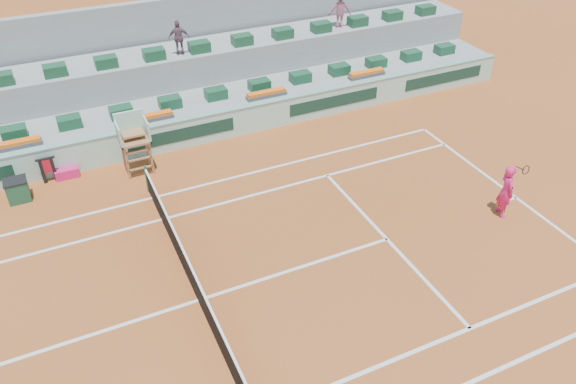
{
  "coord_description": "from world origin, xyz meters",
  "views": [
    {
      "loc": [
        -2.41,
        -11.31,
        11.91
      ],
      "look_at": [
        4.0,
        2.5,
        1.0
      ],
      "focal_mm": 35.0,
      "sensor_mm": 36.0,
      "label": 1
    }
  ],
  "objects_px": {
    "umpire_chair": "(133,135)",
    "drink_cooler_a": "(18,190)",
    "tennis_player": "(506,191)",
    "player_bag": "(67,173)"
  },
  "relations": [
    {
      "from": "umpire_chair",
      "to": "drink_cooler_a",
      "type": "height_order",
      "value": "umpire_chair"
    },
    {
      "from": "player_bag",
      "to": "drink_cooler_a",
      "type": "bearing_deg",
      "value": -155.69
    },
    {
      "from": "player_bag",
      "to": "umpire_chair",
      "type": "xyz_separation_m",
      "value": [
        2.56,
        -0.65,
        1.35
      ]
    },
    {
      "from": "umpire_chair",
      "to": "player_bag",
      "type": "bearing_deg",
      "value": 165.79
    },
    {
      "from": "player_bag",
      "to": "tennis_player",
      "type": "bearing_deg",
      "value": -33.06
    },
    {
      "from": "drink_cooler_a",
      "to": "tennis_player",
      "type": "height_order",
      "value": "tennis_player"
    },
    {
      "from": "umpire_chair",
      "to": "tennis_player",
      "type": "distance_m",
      "value": 13.36
    },
    {
      "from": "drink_cooler_a",
      "to": "tennis_player",
      "type": "distance_m",
      "value": 16.93
    },
    {
      "from": "tennis_player",
      "to": "player_bag",
      "type": "bearing_deg",
      "value": 146.94
    },
    {
      "from": "umpire_chair",
      "to": "tennis_player",
      "type": "xyz_separation_m",
      "value": [
        10.7,
        -7.98,
        -0.57
      ]
    }
  ]
}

